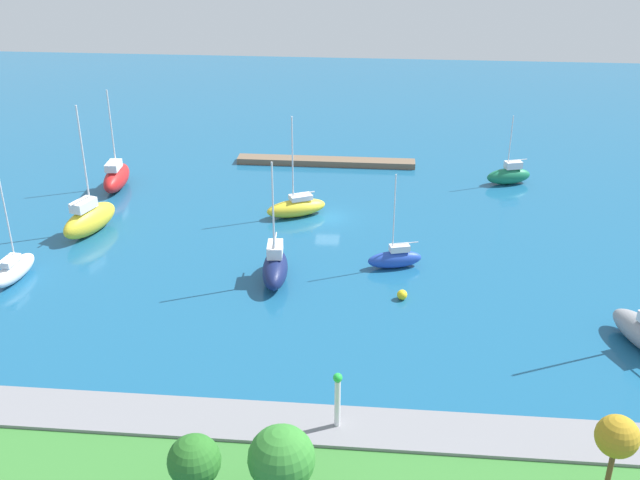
# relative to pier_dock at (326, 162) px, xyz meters

# --- Properties ---
(water) EXTENTS (160.00, 160.00, 0.00)m
(water) POSITION_rel_pier_dock_xyz_m (-1.56, 16.25, -0.37)
(water) COLOR #19567F
(water) RESTS_ON ground
(pier_dock) EXTENTS (21.81, 2.12, 0.73)m
(pier_dock) POSITION_rel_pier_dock_xyz_m (0.00, 0.00, 0.00)
(pier_dock) COLOR brown
(pier_dock) RESTS_ON ground
(breakwater) EXTENTS (72.56, 3.74, 1.46)m
(breakwater) POSITION_rel_pier_dock_xyz_m (-1.56, 50.36, 0.37)
(breakwater) COLOR gray
(breakwater) RESTS_ON ground
(harbor_beacon) EXTENTS (0.56, 0.56, 3.73)m
(harbor_beacon) POSITION_rel_pier_dock_xyz_m (-4.95, 50.36, 3.25)
(harbor_beacon) COLOR silver
(harbor_beacon) RESTS_ON breakwater
(park_tree_west) EXTENTS (2.74, 2.74, 4.71)m
(park_tree_west) POSITION_rel_pier_dock_xyz_m (1.79, 57.54, 4.20)
(park_tree_west) COLOR brown
(park_tree_west) RESTS_ON shoreline_park
(park_tree_east) EXTENTS (2.26, 2.26, 5.13)m
(park_tree_east) POSITION_rel_pier_dock_xyz_m (-19.60, 54.52, 4.84)
(park_tree_east) COLOR brown
(park_tree_east) RESTS_ON shoreline_park
(park_tree_midwest) EXTENTS (3.48, 3.48, 4.95)m
(park_tree_midwest) POSITION_rel_pier_dock_xyz_m (-2.54, 56.83, 4.09)
(park_tree_midwest) COLOR brown
(park_tree_midwest) RESTS_ON shoreline_park
(sailboat_yellow_along_channel) EXTENTS (4.38, 7.56, 12.73)m
(sailboat_yellow_along_channel) POSITION_rel_pier_dock_xyz_m (21.34, 22.08, 1.16)
(sailboat_yellow_along_channel) COLOR yellow
(sailboat_yellow_along_channel) RESTS_ON water
(sailboat_white_far_south) EXTENTS (2.16, 5.76, 10.54)m
(sailboat_white_far_south) POSITION_rel_pier_dock_xyz_m (24.27, 31.91, 0.63)
(sailboat_white_far_south) COLOR white
(sailboat_white_far_south) RESTS_ON water
(sailboat_blue_east_end) EXTENTS (5.12, 2.70, 8.87)m
(sailboat_blue_east_end) POSITION_rel_pier_dock_xyz_m (-8.45, 26.67, 0.54)
(sailboat_blue_east_end) COLOR #2347B2
(sailboat_blue_east_end) RESTS_ON water
(sailboat_green_west_end) EXTENTS (5.53, 3.29, 8.04)m
(sailboat_green_west_end) POSITION_rel_pier_dock_xyz_m (-21.44, 4.67, 0.70)
(sailboat_green_west_end) COLOR #19724C
(sailboat_green_west_end) RESTS_ON water
(sailboat_navy_far_north) EXTENTS (2.66, 6.51, 10.99)m
(sailboat_navy_far_north) POSITION_rel_pier_dock_xyz_m (1.81, 30.17, 0.96)
(sailboat_navy_far_north) COLOR #141E4C
(sailboat_navy_far_north) RESTS_ON water
(sailboat_red_inner_mooring) EXTENTS (2.72, 7.14, 11.17)m
(sailboat_red_inner_mooring) POSITION_rel_pier_dock_xyz_m (22.80, 10.19, 1.02)
(sailboat_red_inner_mooring) COLOR red
(sailboat_red_inner_mooring) RESTS_ON water
(sailboat_yellow_lone_south) EXTENTS (6.62, 4.73, 10.62)m
(sailboat_yellow_lone_south) POSITION_rel_pier_dock_xyz_m (1.68, 16.07, 0.63)
(sailboat_yellow_lone_south) COLOR yellow
(sailboat_yellow_lone_south) RESTS_ON water
(mooring_buoy_yellow) EXTENTS (0.85, 0.85, 0.85)m
(mooring_buoy_yellow) POSITION_rel_pier_dock_xyz_m (-9.05, 32.35, 0.06)
(mooring_buoy_yellow) COLOR yellow
(mooring_buoy_yellow) RESTS_ON water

